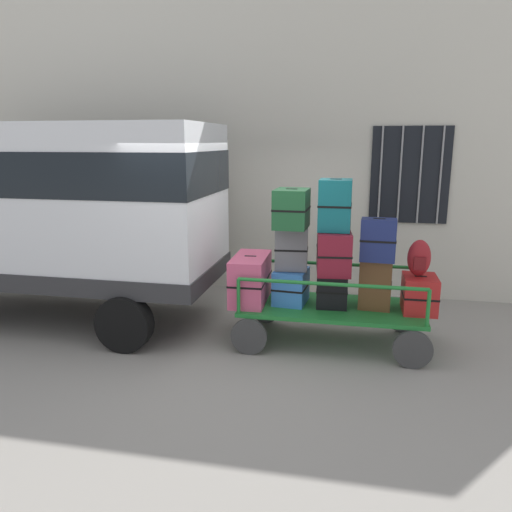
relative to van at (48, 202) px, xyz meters
name	(u,v)px	position (x,y,z in m)	size (l,w,h in m)	color
ground_plane	(242,336)	(2.81, -0.16, -1.69)	(40.00, 40.00, 0.00)	gray
building_wall	(274,143)	(2.81, 2.18, 0.81)	(12.00, 0.38, 5.00)	beige
van	(48,202)	(0.00, 0.00, 0.00)	(4.75, 1.94, 2.75)	silver
luggage_cart	(331,313)	(3.96, -0.14, -1.29)	(2.34, 1.16, 0.50)	#1E722D
cart_railing	(333,278)	(3.96, -0.14, -0.83)	(2.22, 1.02, 0.45)	#1E722D
suitcase_left_bottom	(250,279)	(2.92, -0.14, -0.90)	(0.46, 0.89, 0.60)	#CC4C72
suitcase_midleft_bottom	(291,286)	(3.44, -0.11, -0.98)	(0.44, 0.55, 0.44)	#3372C6
suitcase_midleft_middle	(291,249)	(3.44, -0.12, -0.48)	(0.43, 0.29, 0.55)	slate
suitcase_midleft_top	(292,209)	(3.44, -0.18, 0.03)	(0.42, 0.53, 0.48)	#194C28
suitcase_center_bottom	(332,289)	(3.96, -0.17, -0.97)	(0.40, 0.35, 0.45)	black
suitcase_center_middle	(334,251)	(3.96, -0.15, -0.48)	(0.48, 0.77, 0.52)	maroon
suitcase_center_top	(335,205)	(3.96, -0.17, 0.09)	(0.39, 0.42, 0.62)	#0F5960
suitcase_midright_bottom	(375,284)	(4.49, -0.11, -0.89)	(0.42, 0.35, 0.62)	brown
suitcase_midright_middle	(378,240)	(4.49, -0.18, -0.32)	(0.43, 0.29, 0.52)	navy
suitcase_right_bottom	(419,294)	(5.01, -0.13, -0.97)	(0.41, 0.51, 0.45)	#B21E1E
backpack	(419,258)	(4.97, -0.14, -0.53)	(0.27, 0.22, 0.44)	maroon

